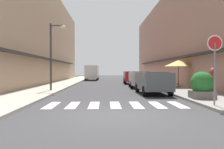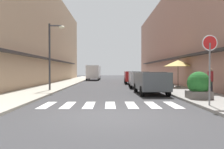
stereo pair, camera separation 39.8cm
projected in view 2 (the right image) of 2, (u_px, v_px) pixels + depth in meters
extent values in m
plane|color=#38383A|center=(109.00, 84.00, 26.91)|extent=(102.73, 102.73, 0.00)
cube|color=#ADA899|center=(63.00, 84.00, 26.84)|extent=(3.05, 65.38, 0.12)
cube|color=gray|center=(156.00, 84.00, 26.98)|extent=(3.05, 65.38, 0.12)
cube|color=tan|center=(31.00, 34.00, 28.02)|extent=(5.00, 44.03, 11.65)
cube|color=#332D2D|center=(54.00, 60.00, 28.11)|extent=(0.50, 30.82, 0.16)
cube|color=#A87A6B|center=(187.00, 38.00, 28.28)|extent=(5.00, 44.03, 10.87)
cube|color=#332D2D|center=(164.00, 60.00, 28.29)|extent=(0.50, 30.82, 0.16)
cube|color=silver|center=(47.00, 105.00, 10.69)|extent=(0.45, 2.20, 0.01)
cube|color=silver|center=(68.00, 105.00, 10.71)|extent=(0.45, 2.20, 0.01)
cube|color=silver|center=(89.00, 105.00, 10.72)|extent=(0.45, 2.20, 0.01)
cube|color=silver|center=(110.00, 105.00, 10.73)|extent=(0.45, 2.20, 0.01)
cube|color=silver|center=(131.00, 105.00, 10.75)|extent=(0.45, 2.20, 0.01)
cube|color=silver|center=(152.00, 105.00, 10.76)|extent=(0.45, 2.20, 0.01)
cube|color=silver|center=(173.00, 105.00, 10.77)|extent=(0.45, 2.20, 0.01)
cube|color=#4C5156|center=(151.00, 81.00, 15.70)|extent=(1.84, 4.21, 1.13)
cube|color=black|center=(151.00, 76.00, 15.49)|extent=(1.52, 2.37, 0.56)
cylinder|color=black|center=(136.00, 88.00, 17.06)|extent=(0.23, 0.64, 0.64)
cylinder|color=black|center=(158.00, 88.00, 17.12)|extent=(0.23, 0.64, 0.64)
cylinder|color=black|center=(142.00, 91.00, 14.31)|extent=(0.23, 0.64, 0.64)
cylinder|color=black|center=(168.00, 91.00, 14.37)|extent=(0.23, 0.64, 0.64)
cube|color=silver|center=(139.00, 78.00, 21.73)|extent=(1.94, 4.23, 1.13)
cube|color=black|center=(139.00, 75.00, 21.52)|extent=(1.58, 2.39, 0.56)
cylinder|color=black|center=(130.00, 83.00, 23.14)|extent=(0.25, 0.65, 0.64)
cylinder|color=black|center=(146.00, 83.00, 23.08)|extent=(0.25, 0.65, 0.64)
cylinder|color=black|center=(131.00, 85.00, 20.40)|extent=(0.25, 0.65, 0.64)
cylinder|color=black|center=(150.00, 85.00, 20.35)|extent=(0.25, 0.65, 0.64)
cube|color=maroon|center=(132.00, 76.00, 28.14)|extent=(1.86, 4.05, 1.13)
cube|color=black|center=(132.00, 74.00, 27.93)|extent=(1.53, 2.28, 0.56)
cylinder|color=black|center=(125.00, 81.00, 29.48)|extent=(0.24, 0.65, 0.64)
cylinder|color=black|center=(138.00, 81.00, 29.45)|extent=(0.24, 0.65, 0.64)
cylinder|color=black|center=(126.00, 82.00, 26.84)|extent=(0.24, 0.65, 0.64)
cylinder|color=black|center=(140.00, 82.00, 26.82)|extent=(0.24, 0.65, 0.64)
cube|color=silver|center=(94.00, 72.00, 38.59)|extent=(2.06, 5.44, 2.03)
cube|color=black|center=(93.00, 67.00, 38.30)|extent=(1.70, 3.06, 0.56)
cylinder|color=black|center=(89.00, 78.00, 40.39)|extent=(0.23, 0.64, 0.64)
cylinder|color=black|center=(100.00, 78.00, 40.38)|extent=(0.23, 0.64, 0.64)
cylinder|color=black|center=(87.00, 79.00, 36.83)|extent=(0.23, 0.64, 0.64)
cylinder|color=black|center=(98.00, 79.00, 36.81)|extent=(0.23, 0.64, 0.64)
cylinder|color=slate|center=(210.00, 74.00, 9.83)|extent=(0.07, 0.07, 2.59)
cylinder|color=red|center=(210.00, 43.00, 9.80)|extent=(0.64, 0.03, 0.64)
torus|color=white|center=(210.00, 43.00, 9.80)|extent=(0.65, 0.05, 0.65)
cylinder|color=#38383D|center=(50.00, 57.00, 17.52)|extent=(0.14, 0.14, 4.90)
cylinder|color=#38383D|center=(56.00, 26.00, 17.48)|extent=(0.90, 0.10, 0.10)
ellipsoid|color=beige|center=(62.00, 27.00, 17.49)|extent=(0.44, 0.28, 0.20)
cylinder|color=#262626|center=(178.00, 87.00, 20.58)|extent=(0.48, 0.48, 0.06)
cylinder|color=#4C3823|center=(178.00, 75.00, 20.56)|extent=(0.06, 0.06, 2.08)
cone|color=#D8B259|center=(178.00, 63.00, 20.55)|extent=(2.46, 2.46, 0.55)
cube|color=slate|center=(199.00, 95.00, 12.29)|extent=(1.10, 1.10, 0.39)
sphere|color=#236628|center=(199.00, 83.00, 12.28)|extent=(1.19, 1.19, 1.19)
cube|color=#4C4C4C|center=(167.00, 86.00, 19.65)|extent=(0.92, 0.92, 0.36)
sphere|color=#195623|center=(167.00, 80.00, 19.64)|extent=(0.95, 0.95, 0.95)
cylinder|color=#282B33|center=(210.00, 88.00, 14.48)|extent=(0.26, 0.26, 0.78)
cylinder|color=maroon|center=(210.00, 76.00, 14.47)|extent=(0.34, 0.34, 0.62)
sphere|color=tan|center=(210.00, 69.00, 14.46)|extent=(0.21, 0.21, 0.21)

